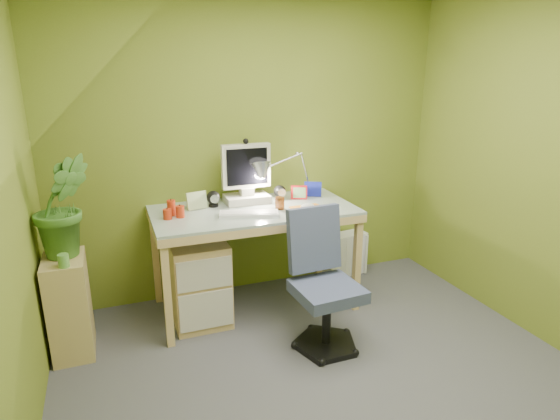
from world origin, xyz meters
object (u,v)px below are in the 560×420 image
object	(u,v)px
desk	(255,258)
desk_lamp	(300,164)
radiator	(345,254)
monitor	(246,170)
potted_plant	(63,206)
side_ledge	(70,306)
task_chair	(327,291)

from	to	relation	value
desk	desk_lamp	xyz separation A→B (m)	(0.45, 0.18, 0.68)
desk_lamp	radiator	xyz separation A→B (m)	(0.50, 0.09, -0.89)
desk_lamp	monitor	bearing A→B (deg)	-172.79
monitor	desk_lamp	size ratio (longest dim) A/B	0.95
potted_plant	side_ledge	bearing A→B (deg)	-129.22
side_ledge	desk	bearing A→B (deg)	7.43
desk_lamp	side_ledge	world-z (taller)	desk_lamp
desk	desk_lamp	bearing A→B (deg)	21.98
task_chair	radiator	size ratio (longest dim) A/B	2.17
desk_lamp	side_ledge	size ratio (longest dim) A/B	0.81
desk_lamp	radiator	size ratio (longest dim) A/B	1.40
radiator	task_chair	bearing A→B (deg)	-131.77
desk	task_chair	bearing A→B (deg)	-69.37
monitor	side_ledge	world-z (taller)	monitor
desk_lamp	potted_plant	distance (m)	1.76
side_ledge	task_chair	world-z (taller)	task_chair
desk_lamp	side_ledge	distance (m)	1.96
monitor	desk_lamp	xyz separation A→B (m)	(0.45, 0.00, 0.01)
task_chair	desk_lamp	bearing A→B (deg)	75.51
monitor	potted_plant	xyz separation A→B (m)	(-1.28, -0.30, -0.07)
desk	potted_plant	world-z (taller)	potted_plant
monitor	task_chair	xyz separation A→B (m)	(0.27, -0.91, -0.64)
monitor	side_ledge	distance (m)	1.55
monitor	task_chair	distance (m)	1.15
desk	task_chair	xyz separation A→B (m)	(0.27, -0.73, 0.02)
potted_plant	radiator	world-z (taller)	potted_plant
side_ledge	potted_plant	distance (m)	0.67
desk	monitor	distance (m)	0.69
monitor	desk_lamp	bearing A→B (deg)	0.47
desk_lamp	task_chair	size ratio (longest dim) A/B	0.64
task_chair	potted_plant	bearing A→B (deg)	155.41
desk	potted_plant	bearing A→B (deg)	-174.35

